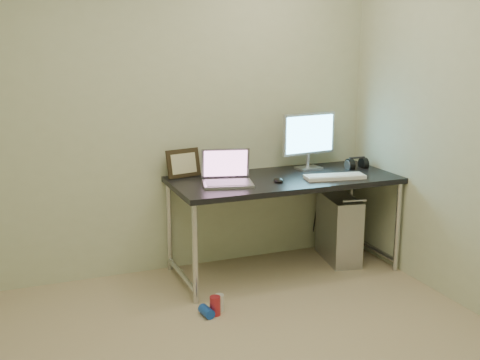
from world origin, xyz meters
name	(u,v)px	position (x,y,z in m)	size (l,w,h in m)	color
wall_back	(156,112)	(0.00, 1.75, 1.25)	(3.50, 0.02, 2.50)	beige
desk	(284,187)	(0.89, 1.37, 0.68)	(1.72, 0.75, 0.75)	black
tower_computer	(339,228)	(1.41, 1.42, 0.27)	(0.31, 0.54, 0.57)	#B3B3B8
cable_a	(317,205)	(1.36, 1.70, 0.40)	(0.01, 0.01, 0.70)	black
cable_b	(327,206)	(1.45, 1.68, 0.38)	(0.01, 0.01, 0.72)	black
can_red	(215,306)	(0.13, 0.81, 0.07)	(0.07, 0.07, 0.13)	#AC202C
can_white	(219,303)	(0.18, 0.87, 0.06)	(0.06, 0.06, 0.11)	silver
can_blue	(207,312)	(0.07, 0.82, 0.03)	(0.07, 0.07, 0.12)	#1545B6
laptop	(227,176)	(0.42, 1.35, 0.81)	(0.42, 0.37, 0.25)	silver
monitor	(309,136)	(1.21, 1.59, 1.02)	(0.48, 0.16, 0.45)	silver
keyboard	(335,177)	(1.23, 1.20, 0.76)	(0.46, 0.15, 0.03)	white
mouse_right	(354,173)	(1.42, 1.24, 0.77)	(0.06, 0.10, 0.03)	black
mouse_left	(278,179)	(0.79, 1.26, 0.77)	(0.07, 0.12, 0.04)	black
headphones	(357,164)	(1.59, 1.46, 0.78)	(0.17, 0.11, 0.12)	black
picture_frame	(183,163)	(0.18, 1.67, 0.86)	(0.27, 0.03, 0.22)	black
webcam	(226,164)	(0.52, 1.66, 0.83)	(0.04, 0.03, 0.11)	silver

